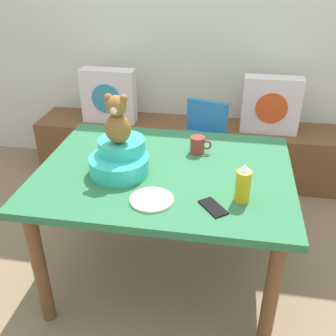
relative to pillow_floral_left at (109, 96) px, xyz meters
The scene contains 13 objects.
ground_plane 1.56m from the pillow_floral_left, 60.80° to the right, with size 8.00×8.00×0.00m, color #8C7256.
back_wall 0.97m from the pillow_floral_left, 22.93° to the left, with size 4.40×0.10×2.60m, color silver.
window_bench 0.82m from the pillow_floral_left, ahead, with size 2.60×0.44×0.46m, color brown.
pillow_floral_left is the anchor object (origin of this frame).
pillow_floral_right 1.30m from the pillow_floral_left, ahead, with size 0.44×0.15×0.44m.
dining_table 1.41m from the pillow_floral_left, 60.80° to the right, with size 1.30×1.00×0.74m.
highchair 0.92m from the pillow_floral_left, 27.41° to the right, with size 0.40×0.51×0.79m.
infant_seat_teal 1.38m from the pillow_floral_left, 70.01° to the right, with size 0.30×0.33×0.16m.
teddy_bear 1.41m from the pillow_floral_left, 70.01° to the right, with size 0.13×0.12×0.25m.
ketchup_bottle 1.82m from the pillow_floral_left, 53.41° to the right, with size 0.07×0.07×0.18m.
coffee_mug 1.32m from the pillow_floral_left, 50.57° to the right, with size 0.12×0.08×0.09m.
dinner_plate_near 1.67m from the pillow_floral_left, 66.01° to the right, with size 0.20×0.20×0.01m, color white.
cell_phone 1.81m from the pillow_floral_left, 58.09° to the right, with size 0.07×0.14×0.01m, color black.
Camera 1 is at (0.31, -1.73, 1.73)m, focal length 41.63 mm.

